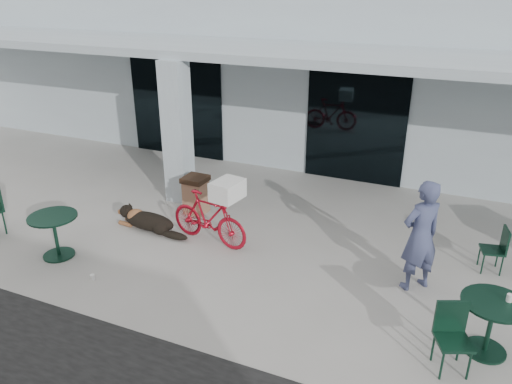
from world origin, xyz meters
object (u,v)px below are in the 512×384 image
at_px(cafe_table_near, 56,236).
at_px(trash_receptacle, 196,195).
at_px(bicycle, 209,218).
at_px(cafe_chair_far_b, 492,249).
at_px(cafe_chair_far_a, 454,341).
at_px(dog, 149,220).
at_px(cafe_table_far, 490,327).
at_px(person, 420,236).

distance_m(cafe_table_near, trash_receptacle, 2.95).
height_order(bicycle, trash_receptacle, bicycle).
height_order(cafe_chair_far_b, trash_receptacle, trash_receptacle).
bearing_deg(cafe_chair_far_a, cafe_chair_far_b, 57.48).
height_order(bicycle, cafe_chair_far_b, bicycle).
relative_size(cafe_table_near, cafe_chair_far_a, 0.92).
xyz_separation_m(dog, cafe_table_far, (6.21, -1.14, 0.19)).
height_order(bicycle, person, person).
relative_size(cafe_chair_far_b, person, 0.44).
xyz_separation_m(bicycle, cafe_chair_far_a, (4.45, -1.75, -0.04)).
relative_size(cafe_chair_far_a, trash_receptacle, 1.13).
xyz_separation_m(cafe_table_far, cafe_chair_far_b, (0.03, 2.24, 0.01)).
height_order(dog, cafe_table_far, cafe_table_far).
bearing_deg(person, cafe_table_far, 88.47).
bearing_deg(bicycle, cafe_table_near, 133.49).
distance_m(bicycle, cafe_chair_far_a, 4.78).
xyz_separation_m(dog, person, (5.11, 0.07, 0.72)).
height_order(bicycle, cafe_table_near, bicycle).
bearing_deg(trash_receptacle, cafe_table_far, -21.21).
bearing_deg(cafe_chair_far_a, bicycle, 135.29).
bearing_deg(person, cafe_chair_far_b, 178.67).
distance_m(dog, cafe_table_near, 1.78).
bearing_deg(person, trash_receptacle, -56.28).
height_order(cafe_table_far, trash_receptacle, trash_receptacle).
xyz_separation_m(person, trash_receptacle, (-4.66, 1.03, -0.53)).
distance_m(dog, trash_receptacle, 1.20).
distance_m(dog, person, 5.17).
height_order(cafe_table_near, cafe_chair_far_b, cafe_chair_far_b).
relative_size(dog, trash_receptacle, 1.56).
bearing_deg(cafe_chair_far_a, cafe_table_near, 155.07).
xyz_separation_m(cafe_table_near, trash_receptacle, (1.39, 2.60, 0.01)).
distance_m(cafe_table_far, cafe_chair_far_b, 2.24).
distance_m(bicycle, person, 3.80).
bearing_deg(bicycle, person, -80.53).
height_order(cafe_table_near, cafe_chair_far_a, cafe_chair_far_a).
distance_m(bicycle, dog, 1.37).
xyz_separation_m(cafe_table_far, cafe_chair_far_a, (-0.43, -0.56, 0.06)).
relative_size(dog, cafe_chair_far_b, 1.57).
bearing_deg(cafe_table_far, trash_receptacle, 158.79).
xyz_separation_m(dog, cafe_chair_far_b, (6.24, 1.10, 0.20)).
bearing_deg(cafe_chair_far_a, dog, 140.40).
bearing_deg(cafe_table_far, cafe_table_near, -177.08).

